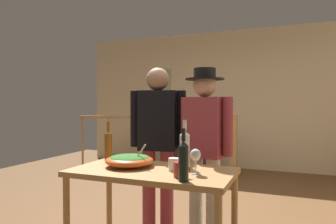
{
  "coord_description": "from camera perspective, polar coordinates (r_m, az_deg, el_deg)",
  "views": [
    {
      "loc": [
        1.31,
        -3.13,
        1.26
      ],
      "look_at": [
        0.33,
        -0.69,
        1.2
      ],
      "focal_mm": 32.87,
      "sensor_mm": 36.0,
      "label": 1
    }
  ],
  "objects": [
    {
      "name": "stair_railing",
      "position": [
        5.66,
        1.45,
        -4.5
      ],
      "size": [
        3.23,
        0.1,
        1.09
      ],
      "color": "#B2844C",
      "rests_on": "ground_plane"
    },
    {
      "name": "salad_bowl",
      "position": [
        2.5,
        -7.19,
        -8.8
      ],
      "size": [
        0.38,
        0.38,
        0.2
      ],
      "color": "#DB5B23",
      "rests_on": "serving_table"
    },
    {
      "name": "wine_bottle_amber",
      "position": [
        2.81,
        -11.01,
        -5.9
      ],
      "size": [
        0.07,
        0.07,
        0.34
      ],
      "color": "brown",
      "rests_on": "serving_table"
    },
    {
      "name": "wine_bottle_dark",
      "position": [
        2.0,
        2.88,
        -8.91
      ],
      "size": [
        0.07,
        0.07,
        0.34
      ],
      "color": "black",
      "rests_on": "serving_table"
    },
    {
      "name": "wine_bottle_clear",
      "position": [
        2.43,
        3.11,
        -6.69
      ],
      "size": [
        0.08,
        0.08,
        0.37
      ],
      "color": "silver",
      "rests_on": "serving_table"
    },
    {
      "name": "serving_table",
      "position": [
        2.41,
        -2.91,
        -12.68
      ],
      "size": [
        1.23,
        0.66,
        0.77
      ],
      "color": "#B2844C",
      "rests_on": "ground_plane"
    },
    {
      "name": "mug_white",
      "position": [
        2.33,
        1.1,
        -9.67
      ],
      "size": [
        0.11,
        0.08,
        0.09
      ],
      "color": "white",
      "rests_on": "serving_table"
    },
    {
      "name": "framed_picture",
      "position": [
        6.7,
        -1.38,
        5.67
      ],
      "size": [
        0.48,
        0.03,
        0.53
      ],
      "primitive_type": "cube",
      "color": "#9AA77F"
    },
    {
      "name": "person_standing_right",
      "position": [
        2.88,
        6.79,
        -5.08
      ],
      "size": [
        0.54,
        0.36,
        1.6
      ],
      "rotation": [
        0.0,
        0.0,
        2.91
      ],
      "color": "beige",
      "rests_on": "ground_plane"
    },
    {
      "name": "mug_red",
      "position": [
        2.13,
        2.21,
        -10.63
      ],
      "size": [
        0.12,
        0.08,
        0.1
      ],
      "color": "#B7332D",
      "rests_on": "serving_table"
    },
    {
      "name": "wine_glass",
      "position": [
        2.22,
        5.11,
        -8.12
      ],
      "size": [
        0.08,
        0.08,
        0.18
      ],
      "color": "silver",
      "rests_on": "serving_table"
    },
    {
      "name": "back_wall",
      "position": [
        6.34,
        9.93,
        2.31
      ],
      "size": [
        5.96,
        0.1,
        2.74
      ],
      "primitive_type": "cube",
      "color": "beige",
      "rests_on": "ground_plane"
    },
    {
      "name": "person_standing_left",
      "position": [
        3.03,
        -1.9,
        -4.48
      ],
      "size": [
        0.54,
        0.3,
        1.63
      ],
      "rotation": [
        0.0,
        0.0,
        3.37
      ],
      "color": "#9E3842",
      "rests_on": "ground_plane"
    },
    {
      "name": "ground_plane",
      "position": [
        3.62,
        -0.88,
        -19.05
      ],
      "size": [
        7.98,
        7.98,
        0.0
      ],
      "primitive_type": "plane",
      "color": "brown"
    },
    {
      "name": "tv_console",
      "position": [
        6.2,
        4.81,
        -8.29
      ],
      "size": [
        0.9,
        0.4,
        0.44
      ],
      "primitive_type": "cube",
      "color": "#38281E",
      "rests_on": "ground_plane"
    },
    {
      "name": "flat_screen_tv",
      "position": [
        6.12,
        4.74,
        -4.28
      ],
      "size": [
        0.48,
        0.12,
        0.36
      ],
      "color": "black",
      "rests_on": "tv_console"
    }
  ]
}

